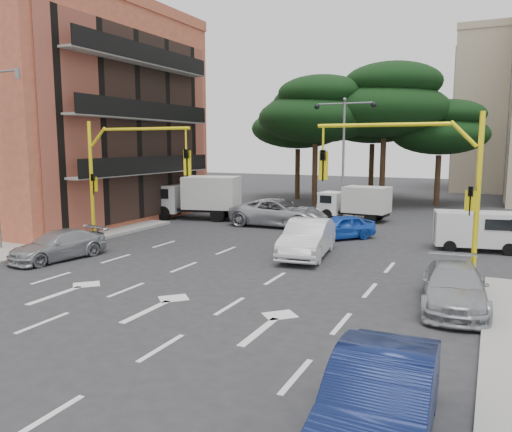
% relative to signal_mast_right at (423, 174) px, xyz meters
% --- Properties ---
extents(ground, '(120.00, 120.00, 0.00)m').
position_rel_signal_mast_right_xyz_m(ground, '(-6.80, -1.99, -3.88)').
color(ground, '#28282B').
rests_on(ground, ground).
extents(median_strip, '(1.40, 6.00, 0.15)m').
position_rel_signal_mast_right_xyz_m(median_strip, '(-6.80, 14.01, -3.81)').
color(median_strip, gray).
rests_on(median_strip, ground).
extents(apartment_orange, '(15.19, 16.15, 13.70)m').
position_rel_signal_mast_right_xyz_m(apartment_orange, '(-24.76, 6.01, 2.97)').
color(apartment_orange, '#A15032').
rests_on(apartment_orange, ground).
extents(pine_left_near, '(9.15, 9.15, 10.23)m').
position_rel_signal_mast_right_xyz_m(pine_left_near, '(-10.75, 19.96, 3.72)').
color(pine_left_near, '#382616').
rests_on(pine_left_near, ground).
extents(pine_center, '(9.98, 9.98, 11.16)m').
position_rel_signal_mast_right_xyz_m(pine_center, '(-5.75, 21.96, 4.41)').
color(pine_center, '#382616').
rests_on(pine_center, ground).
extents(pine_left_far, '(8.32, 8.32, 9.30)m').
position_rel_signal_mast_right_xyz_m(pine_left_far, '(-13.75, 23.96, 3.03)').
color(pine_left_far, '#382616').
rests_on(pine_left_far, ground).
extents(pine_right, '(7.49, 7.49, 8.37)m').
position_rel_signal_mast_right_xyz_m(pine_right, '(-1.75, 23.96, 2.33)').
color(pine_right, '#382616').
rests_on(pine_right, ground).
extents(pine_back, '(9.15, 9.15, 10.23)m').
position_rel_signal_mast_right_xyz_m(pine_back, '(-7.75, 26.96, 3.72)').
color(pine_back, '#382616').
rests_on(pine_back, ground).
extents(signal_mast_right, '(5.79, 0.37, 6.00)m').
position_rel_signal_mast_right_xyz_m(signal_mast_right, '(0.00, 0.00, 0.00)').
color(signal_mast_right, yellow).
rests_on(signal_mast_right, ground).
extents(signal_mast_left, '(5.79, 0.37, 6.00)m').
position_rel_signal_mast_right_xyz_m(signal_mast_left, '(-13.61, 0.00, 0.00)').
color(signal_mast_left, yellow).
rests_on(signal_mast_left, ground).
extents(street_lamp_center, '(4.16, 0.36, 7.77)m').
position_rel_signal_mast_right_xyz_m(street_lamp_center, '(-6.80, 14.01, 1.54)').
color(street_lamp_center, slate).
rests_on(street_lamp_center, median_strip).
extents(car_white_hatch, '(2.35, 5.11, 1.62)m').
position_rel_signal_mast_right_xyz_m(car_white_hatch, '(-4.99, 2.01, -3.07)').
color(car_white_hatch, silver).
rests_on(car_white_hatch, ground).
extents(car_blue_compact, '(3.60, 3.76, 1.27)m').
position_rel_signal_mast_right_xyz_m(car_blue_compact, '(-4.81, 6.63, -3.25)').
color(car_blue_compact, '#1647B8').
rests_on(car_blue_compact, ground).
extents(car_silver_wagon, '(2.43, 4.48, 1.23)m').
position_rel_signal_mast_right_xyz_m(car_silver_wagon, '(-14.46, -3.12, -3.27)').
color(car_silver_wagon, '#989B9F').
rests_on(car_silver_wagon, ground).
extents(car_silver_cross_a, '(5.96, 2.86, 1.64)m').
position_rel_signal_mast_right_xyz_m(car_silver_cross_a, '(-9.31, 9.06, -3.06)').
color(car_silver_cross_a, '#A8A9B0').
rests_on(car_silver_cross_a, ground).
extents(car_navy_parked, '(1.81, 4.71, 1.53)m').
position_rel_signal_mast_right_xyz_m(car_navy_parked, '(0.80, -10.71, -3.12)').
color(car_navy_parked, '#0C1640').
rests_on(car_navy_parked, ground).
extents(car_silver_parked, '(2.32, 4.70, 1.32)m').
position_rel_signal_mast_right_xyz_m(car_silver_parked, '(1.36, -2.69, -3.23)').
color(car_silver_parked, '#9B9DA2').
rests_on(car_silver_parked, ground).
extents(van_white, '(3.96, 2.35, 1.85)m').
position_rel_signal_mast_right_xyz_m(van_white, '(1.70, 6.53, -2.96)').
color(van_white, silver).
rests_on(van_white, ground).
extents(box_truck_a, '(6.14, 3.66, 2.83)m').
position_rel_signal_mast_right_xyz_m(box_truck_a, '(-15.43, 9.56, -2.47)').
color(box_truck_a, silver).
rests_on(box_truck_a, ground).
extents(box_truck_b, '(4.72, 2.38, 2.24)m').
position_rel_signal_mast_right_xyz_m(box_truck_b, '(-5.80, 13.33, -2.77)').
color(box_truck_b, white).
rests_on(box_truck_b, ground).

